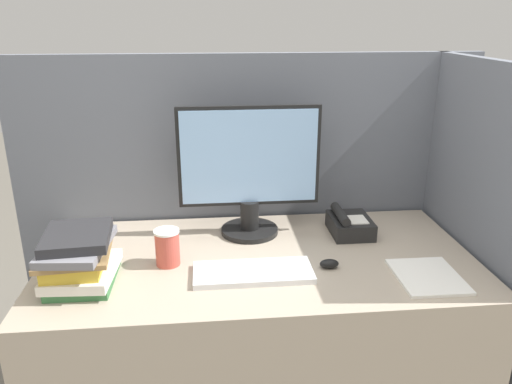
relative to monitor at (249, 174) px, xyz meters
The scene contains 10 objects.
cubicle_panel_rear 0.34m from the monitor, 85.65° to the left, with size 1.95×0.04×1.42m.
cubicle_panel_right 0.89m from the monitor, 12.87° to the right, with size 0.04×0.83×1.42m.
desk 0.65m from the monitor, 85.91° to the right, with size 1.55×0.77×0.74m.
monitor is the anchor object (origin of this frame).
keyboard 0.42m from the monitor, 93.12° to the right, with size 0.40×0.17×0.02m.
mouse 0.47m from the monitor, 52.90° to the right, with size 0.07×0.04×0.03m.
coffee_cup 0.43m from the monitor, 141.79° to the right, with size 0.09×0.09×0.13m.
book_stack 0.69m from the monitor, 149.78° to the right, with size 0.25×0.31×0.18m.
desk_telephone 0.45m from the monitor, ahead, with size 0.16×0.20×0.10m.
paper_pile 0.74m from the monitor, 37.49° to the right, with size 0.21×0.25×0.01m.
Camera 1 is at (-0.17, -1.23, 1.56)m, focal length 35.00 mm.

